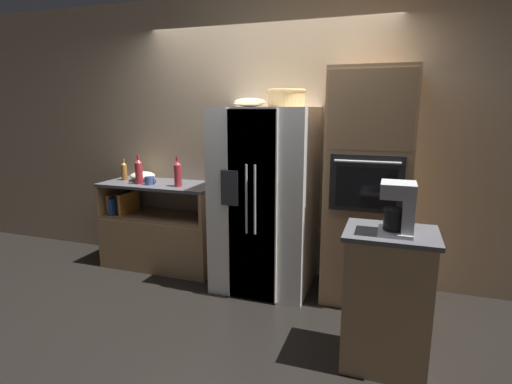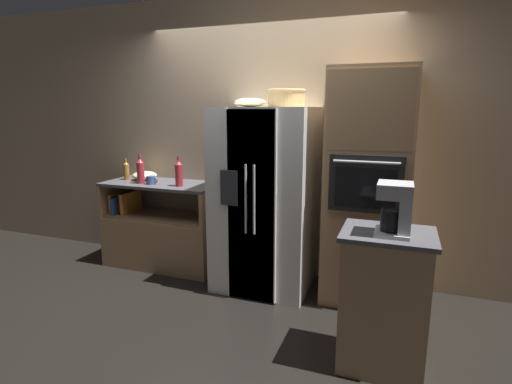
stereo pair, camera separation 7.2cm
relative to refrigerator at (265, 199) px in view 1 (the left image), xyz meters
name	(u,v)px [view 1 (the left image)]	position (x,y,z in m)	size (l,w,h in m)	color
ground_plane	(253,283)	(-0.12, -0.02, -0.85)	(20.00, 20.00, 0.00)	black
wall_back	(267,137)	(-0.12, 0.42, 0.55)	(12.00, 0.06, 2.80)	tan
counter_left	(162,236)	(-1.21, 0.11, -0.52)	(1.25, 0.56, 0.92)	#A87F56
refrigerator	(265,199)	(0.00, 0.00, 0.00)	(0.88, 0.80, 1.70)	white
wall_oven	(368,188)	(0.92, 0.06, 0.16)	(0.70, 0.70, 2.02)	#A87F56
island_counter	(387,299)	(1.13, -0.92, -0.38)	(0.57, 0.47, 0.93)	#A87F56
wicker_basket	(286,97)	(0.18, 0.02, 0.93)	(0.34, 0.34, 0.15)	tan
fruit_bowl	(250,102)	(-0.18, 0.07, 0.89)	(0.30, 0.30, 0.08)	beige
bottle_tall	(124,171)	(-1.67, 0.14, 0.17)	(0.06, 0.06, 0.23)	brown
bottle_short	(139,171)	(-1.38, 0.00, 0.20)	(0.08, 0.08, 0.31)	maroon
bottle_wide	(178,173)	(-0.92, 0.00, 0.20)	(0.08, 0.08, 0.31)	maroon
mug	(150,181)	(-1.25, -0.01, 0.11)	(0.13, 0.10, 0.09)	#384C7A
mixing_bowl	(143,176)	(-1.47, 0.18, 0.11)	(0.27, 0.27, 0.10)	beige
coffee_maker	(401,206)	(1.18, -0.97, 0.26)	(0.20, 0.22, 0.32)	#B2B2B7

